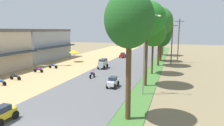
% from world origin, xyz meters
% --- Properties ---
extents(shophouse_mid, '(8.29, 13.83, 6.90)m').
position_xyz_m(shophouse_mid, '(-19.97, 28.87, 3.46)').
color(shophouse_mid, '#999EA8').
rests_on(shophouse_mid, ground).
extents(parked_motorbike_nearest, '(1.80, 0.54, 0.94)m').
position_xyz_m(parked_motorbike_nearest, '(-11.10, 9.26, 0.55)').
color(parked_motorbike_nearest, black).
rests_on(parked_motorbike_nearest, dirt_shoulder).
extents(parked_motorbike_second, '(1.80, 0.54, 0.94)m').
position_xyz_m(parked_motorbike_second, '(-11.36, 11.86, 0.55)').
color(parked_motorbike_second, black).
rests_on(parked_motorbike_second, dirt_shoulder).
extents(parked_motorbike_third, '(1.80, 0.54, 0.94)m').
position_xyz_m(parked_motorbike_third, '(-11.52, 16.73, 0.55)').
color(parked_motorbike_third, black).
rests_on(parked_motorbike_third, dirt_shoulder).
extents(parked_motorbike_fourth, '(1.80, 0.54, 0.94)m').
position_xyz_m(parked_motorbike_fourth, '(-11.31, 20.35, 0.55)').
color(parked_motorbike_fourth, black).
rests_on(parked_motorbike_fourth, dirt_shoulder).
extents(vendor_umbrella, '(2.20, 2.20, 2.52)m').
position_xyz_m(vendor_umbrella, '(-11.26, 27.93, 2.31)').
color(vendor_umbrella, '#99999E').
rests_on(vendor_umbrella, dirt_shoulder).
extents(median_tree_nearest, '(3.53, 3.53, 9.36)m').
position_xyz_m(median_tree_nearest, '(5.64, 5.21, 7.32)').
color(median_tree_nearest, '#4C351E').
rests_on(median_tree_nearest, median_strip).
extents(median_tree_second, '(4.21, 4.21, 9.91)m').
position_xyz_m(median_tree_second, '(5.61, 14.56, 7.94)').
color(median_tree_second, '#4C351E').
rests_on(median_tree_second, median_strip).
extents(median_tree_third, '(3.87, 3.87, 8.30)m').
position_xyz_m(median_tree_third, '(5.62, 21.45, 6.27)').
color(median_tree_third, '#4C351E').
rests_on(median_tree_third, median_strip).
extents(median_tree_fourth, '(4.75, 4.75, 10.76)m').
position_xyz_m(median_tree_fourth, '(5.96, 28.69, 8.13)').
color(median_tree_fourth, '#4C351E').
rests_on(median_tree_fourth, median_strip).
extents(median_tree_fifth, '(4.21, 4.21, 8.16)m').
position_xyz_m(median_tree_fifth, '(5.97, 34.58, 5.65)').
color(median_tree_fifth, '#4C351E').
rests_on(median_tree_fifth, median_strip).
extents(median_tree_sixth, '(4.75, 4.75, 9.35)m').
position_xyz_m(median_tree_sixth, '(5.76, 44.64, 6.83)').
color(median_tree_sixth, '#4C351E').
rests_on(median_tree_sixth, median_strip).
extents(streetlamp_near, '(3.16, 0.20, 8.19)m').
position_xyz_m(streetlamp_near, '(5.80, 11.28, 4.75)').
color(streetlamp_near, gray).
rests_on(streetlamp_near, median_strip).
extents(streetlamp_mid, '(3.16, 0.20, 8.48)m').
position_xyz_m(streetlamp_mid, '(5.80, 40.98, 4.90)').
color(streetlamp_mid, gray).
rests_on(streetlamp_mid, median_strip).
extents(streetlamp_far, '(3.16, 0.20, 7.99)m').
position_xyz_m(streetlamp_far, '(5.80, 54.13, 4.65)').
color(streetlamp_far, gray).
rests_on(streetlamp_far, median_strip).
extents(utility_pole_near, '(1.80, 0.20, 8.93)m').
position_xyz_m(utility_pole_near, '(9.46, 33.76, 4.66)').
color(utility_pole_near, brown).
rests_on(utility_pole_near, ground).
extents(utility_pole_far, '(1.80, 0.20, 8.02)m').
position_xyz_m(utility_pole_far, '(8.24, 30.84, 4.20)').
color(utility_pole_far, brown).
rests_on(utility_pole_far, ground).
extents(car_hatchback_yellow, '(1.04, 2.00, 1.23)m').
position_xyz_m(car_hatchback_yellow, '(-2.86, 1.87, 0.75)').
color(car_hatchback_yellow, gold).
rests_on(car_hatchback_yellow, road_strip).
extents(car_hatchback_white, '(1.04, 2.00, 1.23)m').
position_xyz_m(car_hatchback_white, '(2.08, 12.67, 0.75)').
color(car_hatchback_white, silver).
rests_on(car_hatchback_white, road_strip).
extents(car_van_silver, '(1.19, 2.41, 1.67)m').
position_xyz_m(car_van_silver, '(-2.96, 22.89, 1.02)').
color(car_van_silver, '#B7BCC1').
rests_on(car_van_silver, road_strip).
extents(car_sedan_red, '(1.10, 2.26, 1.19)m').
position_xyz_m(car_sedan_red, '(-3.20, 37.22, 0.74)').
color(car_sedan_red, red).
rests_on(car_sedan_red, road_strip).
extents(motorbike_ahead_second, '(0.54, 1.80, 0.94)m').
position_xyz_m(motorbike_ahead_second, '(-2.12, 16.32, 0.57)').
color(motorbike_ahead_second, black).
rests_on(motorbike_ahead_second, road_strip).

